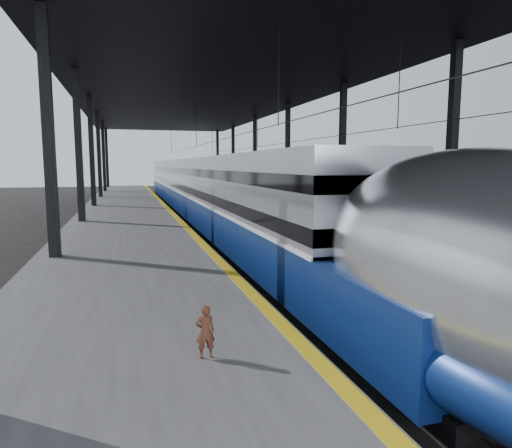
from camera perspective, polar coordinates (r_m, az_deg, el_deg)
name	(u,v)px	position (r m, az deg, el deg)	size (l,w,h in m)	color
ground	(266,317)	(12.36, 1.26, -11.59)	(160.00, 160.00, 0.00)	black
platform	(126,219)	(31.36, -15.90, 0.66)	(6.00, 80.00, 1.00)	#4C4C4F
yellow_strip	(169,210)	(31.43, -10.82, 1.75)	(0.30, 80.00, 0.01)	gold
rails	(243,221)	(32.41, -1.59, 0.40)	(6.52, 80.00, 0.16)	slate
canopy	(205,88)	(32.03, -6.35, 16.49)	(18.00, 75.00, 9.47)	black
tgv_train	(202,191)	(34.22, -6.74, 4.09)	(3.11, 65.20, 4.46)	silver
second_train	(235,184)	(45.36, -2.60, 5.05)	(3.12, 56.05, 4.30)	navy
child	(205,332)	(7.38, -6.37, -13.22)	(0.31, 0.20, 0.85)	#4F291A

